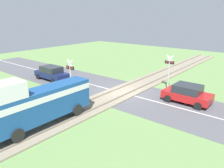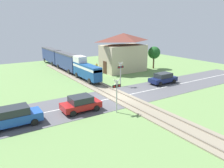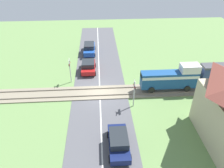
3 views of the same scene
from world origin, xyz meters
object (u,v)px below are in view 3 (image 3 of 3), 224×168
Objects in this scene: crossing_signal_east_approach at (134,90)px; pedestrian_by_station at (219,104)px; car_far_side at (119,142)px; crossing_signal_west_approach at (70,68)px; car_near_crossing at (88,66)px; car_behind_queue at (89,48)px.

crossing_signal_east_approach is 1.97× the size of pedestrian_by_station.
car_far_side is 12.32m from crossing_signal_west_approach.
car_behind_queue is at bearing 180.00° from car_near_crossing.
crossing_signal_west_approach reaches higher than car_near_crossing.
crossing_signal_west_approach is 1.97× the size of pedestrian_by_station.
pedestrian_by_station reaches higher than car_far_side.
car_near_crossing is 16.74m from pedestrian_by_station.
car_behind_queue reaches higher than car_far_side.
car_far_side is (13.85, 2.88, 0.01)m from car_near_crossing.
crossing_signal_east_approach is (8.12, 5.04, 1.32)m from car_near_crossing.
crossing_signal_west_approach is 1.00× the size of crossing_signal_east_approach.
crossing_signal_west_approach is at bearing -155.73° from car_far_side.
car_near_crossing is 0.90× the size of car_far_side.
car_behind_queue is 9.01m from crossing_signal_west_approach.
crossing_signal_east_approach is 9.03m from pedestrian_by_station.
pedestrian_by_station is (15.33, 13.89, -0.08)m from car_behind_queue.
car_behind_queue is 20.68m from pedestrian_by_station.
car_behind_queue is 1.35× the size of crossing_signal_east_approach.
car_far_side reaches higher than car_near_crossing.
crossing_signal_west_approach is 17.43m from pedestrian_by_station.
car_behind_queue is at bearing -137.83° from pedestrian_by_station.
crossing_signal_west_approach and crossing_signal_east_approach have the same top height.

